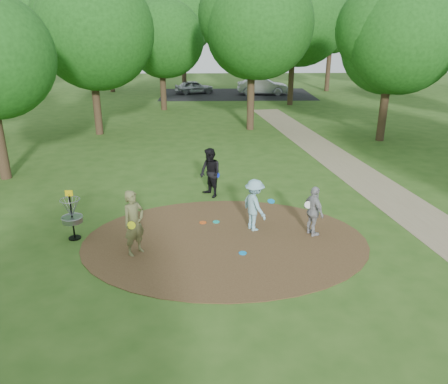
{
  "coord_description": "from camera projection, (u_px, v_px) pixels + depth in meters",
  "views": [
    {
      "loc": [
        -0.36,
        -11.55,
        5.94
      ],
      "look_at": [
        0.0,
        1.2,
        1.1
      ],
      "focal_mm": 35.0,
      "sensor_mm": 36.0,
      "label": 1
    }
  ],
  "objects": [
    {
      "name": "parking_lot",
      "position": [
        237.0,
        94.0,
        41.0
      ],
      "size": [
        14.0,
        8.0,
        0.01
      ],
      "primitive_type": "cube",
      "color": "black",
      "rests_on": "ground"
    },
    {
      "name": "tree_ring",
      "position": [
        261.0,
        40.0,
        21.47
      ],
      "size": [
        36.97,
        45.93,
        9.87
      ],
      "color": "#332316",
      "rests_on": "ground"
    },
    {
      "name": "player_observer_with_disc",
      "position": [
        134.0,
        223.0,
        11.88
      ],
      "size": [
        0.78,
        0.81,
        1.87
      ],
      "color": "brown",
      "rests_on": "ground"
    },
    {
      "name": "disc_ground_red",
      "position": [
        203.0,
        222.0,
        14.07
      ],
      "size": [
        0.22,
        0.22,
        0.02
      ],
      "primitive_type": "cylinder",
      "color": "#E45316",
      "rests_on": "dirt_clearing"
    },
    {
      "name": "ground",
      "position": [
        225.0,
        241.0,
        12.91
      ],
      "size": [
        100.0,
        100.0,
        0.0
      ],
      "primitive_type": "plane",
      "color": "#2D5119",
      "rests_on": "ground"
    },
    {
      "name": "disc_golf_basket",
      "position": [
        71.0,
        212.0,
        12.76
      ],
      "size": [
        0.63,
        0.63,
        1.54
      ],
      "color": "black",
      "rests_on": "ground"
    },
    {
      "name": "disc_ground_cyan",
      "position": [
        216.0,
        222.0,
        14.11
      ],
      "size": [
        0.22,
        0.22,
        0.02
      ],
      "primitive_type": "cylinder",
      "color": "#16B6A4",
      "rests_on": "dirt_clearing"
    },
    {
      "name": "player_waiting_with_disc",
      "position": [
        314.0,
        211.0,
        13.01
      ],
      "size": [
        0.69,
        0.99,
        1.56
      ],
      "color": "#9A9A9D",
      "rests_on": "ground"
    },
    {
      "name": "player_throwing_with_disc",
      "position": [
        254.0,
        205.0,
        13.36
      ],
      "size": [
        1.15,
        1.23,
        1.65
      ],
      "color": "#89BECC",
      "rests_on": "ground"
    },
    {
      "name": "player_walking_with_disc",
      "position": [
        210.0,
        173.0,
        16.01
      ],
      "size": [
        1.07,
        1.13,
        1.83
      ],
      "color": "black",
      "rests_on": "ground"
    },
    {
      "name": "footpath",
      "position": [
        413.0,
        212.0,
        14.95
      ],
      "size": [
        7.55,
        39.89,
        0.01
      ],
      "primitive_type": "cube",
      "rotation": [
        0.0,
        0.0,
        0.14
      ],
      "color": "#8C7A5B",
      "rests_on": "ground"
    },
    {
      "name": "disc_ground_blue",
      "position": [
        243.0,
        253.0,
        12.17
      ],
      "size": [
        0.22,
        0.22,
        0.02
      ],
      "primitive_type": "cylinder",
      "color": "#0D8FE2",
      "rests_on": "dirt_clearing"
    },
    {
      "name": "car_right",
      "position": [
        263.0,
        86.0,
        40.41
      ],
      "size": [
        4.74,
        1.82,
        1.54
      ],
      "primitive_type": "imported",
      "rotation": [
        0.0,
        0.0,
        1.53
      ],
      "color": "#96979D",
      "rests_on": "ground"
    },
    {
      "name": "car_left",
      "position": [
        194.0,
        87.0,
        41.12
      ],
      "size": [
        3.86,
        2.34,
        1.23
      ],
      "primitive_type": "imported",
      "rotation": [
        0.0,
        0.0,
        1.84
      ],
      "color": "#9A9DA1",
      "rests_on": "ground"
    },
    {
      "name": "dirt_clearing",
      "position": [
        225.0,
        241.0,
        12.91
      ],
      "size": [
        8.4,
        8.4,
        0.02
      ],
      "primitive_type": "cylinder",
      "color": "#47301C",
      "rests_on": "ground"
    }
  ]
}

